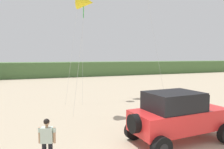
% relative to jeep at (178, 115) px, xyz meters
% --- Properties ---
extents(dune_ridge, '(90.00, 6.87, 2.80)m').
position_rel_jeep_xyz_m(dune_ridge, '(3.30, 36.02, 0.20)').
color(dune_ridge, '#4C703D').
rests_on(dune_ridge, ground_plane).
extents(jeep, '(4.90, 2.54, 2.26)m').
position_rel_jeep_xyz_m(jeep, '(0.00, 0.00, 0.00)').
color(jeep, red).
rests_on(jeep, ground_plane).
extents(person_watching, '(0.59, 0.42, 1.67)m').
position_rel_jeep_xyz_m(person_watching, '(-5.63, -0.02, -0.26)').
color(person_watching, tan).
rests_on(person_watching, ground_plane).
extents(kite_white_parafoil, '(2.00, 1.83, 8.15)m').
position_rel_jeep_xyz_m(kite_white_parafoil, '(-2.43, 6.53, 6.24)').
color(kite_white_parafoil, yellow).
rests_on(kite_white_parafoil, ground_plane).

